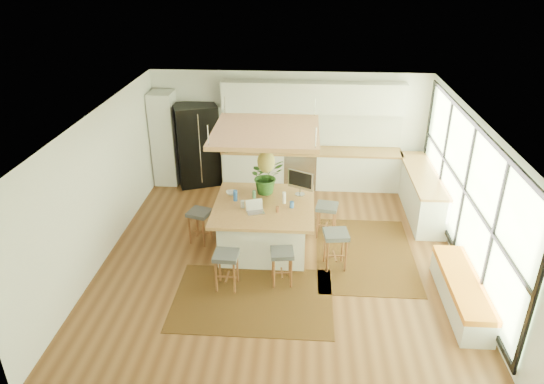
# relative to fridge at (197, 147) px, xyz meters

# --- Properties ---
(floor) EXTENTS (7.00, 7.00, 0.00)m
(floor) POSITION_rel_fridge_xyz_m (2.18, -3.21, -0.93)
(floor) COLOR brown
(floor) RESTS_ON ground
(ceiling) EXTENTS (7.00, 7.00, 0.00)m
(ceiling) POSITION_rel_fridge_xyz_m (2.18, -3.21, 1.78)
(ceiling) COLOR white
(ceiling) RESTS_ON ground
(wall_back) EXTENTS (6.50, 0.00, 6.50)m
(wall_back) POSITION_rel_fridge_xyz_m (2.18, 0.29, 0.42)
(wall_back) COLOR white
(wall_back) RESTS_ON ground
(wall_front) EXTENTS (6.50, 0.00, 6.50)m
(wall_front) POSITION_rel_fridge_xyz_m (2.18, -6.71, 0.42)
(wall_front) COLOR white
(wall_front) RESTS_ON ground
(wall_left) EXTENTS (0.00, 7.00, 7.00)m
(wall_left) POSITION_rel_fridge_xyz_m (-1.07, -3.21, 0.42)
(wall_left) COLOR white
(wall_left) RESTS_ON ground
(wall_right) EXTENTS (0.00, 7.00, 7.00)m
(wall_right) POSITION_rel_fridge_xyz_m (5.43, -3.21, 0.42)
(wall_right) COLOR white
(wall_right) RESTS_ON ground
(window_wall) EXTENTS (0.10, 6.20, 2.60)m
(window_wall) POSITION_rel_fridge_xyz_m (5.40, -3.21, 0.47)
(window_wall) COLOR black
(window_wall) RESTS_ON wall_right
(pantry) EXTENTS (0.55, 0.60, 2.25)m
(pantry) POSITION_rel_fridge_xyz_m (-0.77, -0.03, 0.20)
(pantry) COLOR white
(pantry) RESTS_ON floor
(back_counter_base) EXTENTS (4.20, 0.60, 0.88)m
(back_counter_base) POSITION_rel_fridge_xyz_m (2.73, -0.03, -0.49)
(back_counter_base) COLOR white
(back_counter_base) RESTS_ON floor
(back_counter_top) EXTENTS (4.24, 0.64, 0.05)m
(back_counter_top) POSITION_rel_fridge_xyz_m (2.73, -0.03, -0.03)
(back_counter_top) COLOR #A6713B
(back_counter_top) RESTS_ON back_counter_base
(backsplash) EXTENTS (4.20, 0.02, 0.80)m
(backsplash) POSITION_rel_fridge_xyz_m (2.73, 0.27, 0.43)
(backsplash) COLOR white
(backsplash) RESTS_ON wall_back
(upper_cabinets) EXTENTS (4.20, 0.34, 0.70)m
(upper_cabinets) POSITION_rel_fridge_xyz_m (2.73, 0.11, 1.22)
(upper_cabinets) COLOR white
(upper_cabinets) RESTS_ON wall_back
(range) EXTENTS (0.76, 0.62, 1.00)m
(range) POSITION_rel_fridge_xyz_m (2.48, -0.03, -0.43)
(range) COLOR #A5A5AA
(range) RESTS_ON floor
(right_counter_base) EXTENTS (0.60, 2.50, 0.88)m
(right_counter_base) POSITION_rel_fridge_xyz_m (5.11, -1.21, -0.49)
(right_counter_base) COLOR white
(right_counter_base) RESTS_ON floor
(right_counter_top) EXTENTS (0.64, 2.54, 0.05)m
(right_counter_top) POSITION_rel_fridge_xyz_m (5.11, -1.21, -0.03)
(right_counter_top) COLOR #A6713B
(right_counter_top) RESTS_ON right_counter_base
(window_bench) EXTENTS (0.52, 2.00, 0.50)m
(window_bench) POSITION_rel_fridge_xyz_m (5.13, -4.41, -0.68)
(window_bench) COLOR white
(window_bench) RESTS_ON floor
(ceiling_panel) EXTENTS (1.86, 1.86, 0.80)m
(ceiling_panel) POSITION_rel_fridge_xyz_m (1.88, -2.81, 1.12)
(ceiling_panel) COLOR #A6713B
(ceiling_panel) RESTS_ON ceiling
(rug_near) EXTENTS (2.60, 1.80, 0.01)m
(rug_near) POSITION_rel_fridge_xyz_m (1.79, -4.50, -0.92)
(rug_near) COLOR black
(rug_near) RESTS_ON floor
(rug_right) EXTENTS (1.80, 2.60, 0.01)m
(rug_right) POSITION_rel_fridge_xyz_m (3.76, -3.01, -0.92)
(rug_right) COLOR black
(rug_right) RESTS_ON floor
(fridge) EXTENTS (1.18, 1.06, 1.96)m
(fridge) POSITION_rel_fridge_xyz_m (0.00, 0.00, 0.00)
(fridge) COLOR black
(fridge) RESTS_ON floor
(island) EXTENTS (1.85, 1.85, 0.93)m
(island) POSITION_rel_fridge_xyz_m (1.85, -2.89, -0.46)
(island) COLOR #A6713B
(island) RESTS_ON floor
(stool_near_left) EXTENTS (0.41, 0.41, 0.68)m
(stool_near_left) POSITION_rel_fridge_xyz_m (1.32, -4.20, -0.57)
(stool_near_left) COLOR #414348
(stool_near_left) RESTS_ON floor
(stool_near_right) EXTENTS (0.42, 0.42, 0.64)m
(stool_near_right) POSITION_rel_fridge_xyz_m (2.24, -4.01, -0.57)
(stool_near_right) COLOR #414348
(stool_near_right) RESTS_ON floor
(stool_right_front) EXTENTS (0.47, 0.47, 0.72)m
(stool_right_front) POSITION_rel_fridge_xyz_m (3.17, -3.46, -0.57)
(stool_right_front) COLOR #414348
(stool_right_front) RESTS_ON floor
(stool_right_back) EXTENTS (0.47, 0.47, 0.69)m
(stool_right_back) POSITION_rel_fridge_xyz_m (3.04, -2.37, -0.57)
(stool_right_back) COLOR #414348
(stool_right_back) RESTS_ON floor
(stool_left_side) EXTENTS (0.50, 0.50, 0.68)m
(stool_left_side) POSITION_rel_fridge_xyz_m (0.59, -2.77, -0.57)
(stool_left_side) COLOR #414348
(stool_left_side) RESTS_ON floor
(laptop) EXTENTS (0.39, 0.40, 0.23)m
(laptop) POSITION_rel_fridge_xyz_m (1.72, -3.23, 0.12)
(laptop) COLOR #A5A5AA
(laptop) RESTS_ON island
(monitor) EXTENTS (0.56, 0.42, 0.50)m
(monitor) POSITION_rel_fridge_xyz_m (2.51, -2.44, 0.26)
(monitor) COLOR #A5A5AA
(monitor) RESTS_ON island
(microwave) EXTENTS (0.68, 0.53, 0.41)m
(microwave) POSITION_rel_fridge_xyz_m (0.93, -0.08, 0.20)
(microwave) COLOR #A5A5AA
(microwave) RESTS_ON back_counter_top
(island_plant) EXTENTS (0.89, 0.92, 0.55)m
(island_plant) POSITION_rel_fridge_xyz_m (1.85, -2.38, 0.28)
(island_plant) COLOR #1E4C19
(island_plant) RESTS_ON island
(island_bowl) EXTENTS (0.27, 0.27, 0.05)m
(island_bowl) POSITION_rel_fridge_xyz_m (1.19, -2.51, 0.03)
(island_bowl) COLOR white
(island_bowl) RESTS_ON island
(island_bottle_0) EXTENTS (0.07, 0.07, 0.19)m
(island_bottle_0) POSITION_rel_fridge_xyz_m (1.30, -2.79, 0.10)
(island_bottle_0) COLOR blue
(island_bottle_0) RESTS_ON island
(island_bottle_1) EXTENTS (0.07, 0.07, 0.19)m
(island_bottle_1) POSITION_rel_fridge_xyz_m (1.45, -3.04, 0.10)
(island_bottle_1) COLOR silver
(island_bottle_1) RESTS_ON island
(island_bottle_2) EXTENTS (0.07, 0.07, 0.19)m
(island_bottle_2) POSITION_rel_fridge_xyz_m (2.10, -3.19, 0.10)
(island_bottle_2) COLOR #995633
(island_bottle_2) RESTS_ON island
(island_bottle_3) EXTENTS (0.07, 0.07, 0.19)m
(island_bottle_3) POSITION_rel_fridge_xyz_m (2.20, -2.84, 0.10)
(island_bottle_3) COLOR white
(island_bottle_3) RESTS_ON island
(island_bottle_4) EXTENTS (0.07, 0.07, 0.19)m
(island_bottle_4) POSITION_rel_fridge_xyz_m (1.65, -2.64, 0.10)
(island_bottle_4) COLOR #4A7C58
(island_bottle_4) RESTS_ON island
(island_bottle_5) EXTENTS (0.07, 0.07, 0.19)m
(island_bottle_5) POSITION_rel_fridge_xyz_m (2.35, -2.99, 0.10)
(island_bottle_5) COLOR blue
(island_bottle_5) RESTS_ON island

